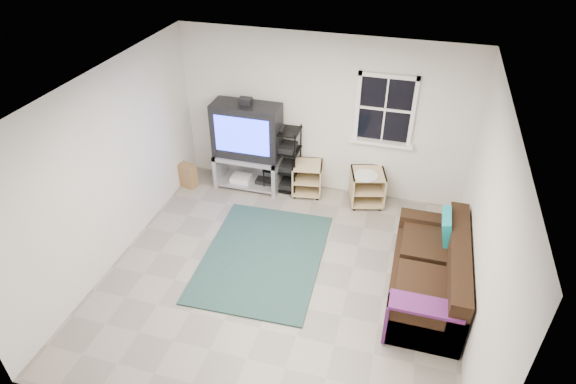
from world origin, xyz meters
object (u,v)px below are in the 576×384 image
(side_table_left, at_px, (307,176))
(sofa, at_px, (431,275))
(side_table_right, at_px, (367,185))
(av_rack, at_px, (282,163))
(tv_unit, at_px, (247,139))

(side_table_left, relative_size, sofa, 0.28)
(side_table_right, distance_m, sofa, 2.10)
(side_table_left, bearing_deg, sofa, -42.16)
(side_table_right, relative_size, sofa, 0.32)
(sofa, bearing_deg, av_rack, 143.38)
(av_rack, xyz_separation_m, sofa, (2.48, -1.84, -0.18))
(side_table_right, bearing_deg, side_table_left, 177.81)
(tv_unit, relative_size, side_table_right, 2.53)
(tv_unit, bearing_deg, side_table_left, 4.40)
(side_table_right, height_order, sofa, sofa)
(tv_unit, distance_m, side_table_right, 2.06)
(tv_unit, xyz_separation_m, side_table_left, (1.00, 0.08, -0.58))
(av_rack, xyz_separation_m, side_table_right, (1.42, -0.03, -0.16))
(side_table_right, bearing_deg, tv_unit, -178.87)
(tv_unit, height_order, av_rack, tv_unit)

